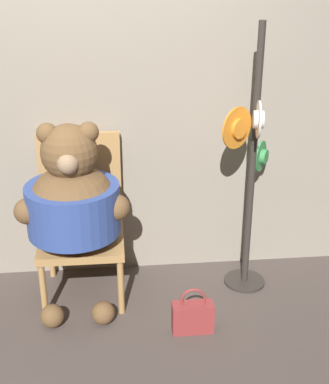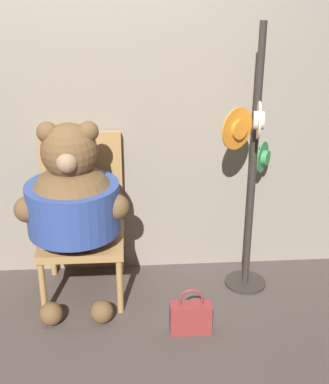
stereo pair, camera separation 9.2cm
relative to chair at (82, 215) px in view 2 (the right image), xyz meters
The scene contains 6 objects.
ground_plane 0.63m from the chair, 78.11° to the right, with size 14.00×14.00×0.00m, color #4C423D.
wall_back 0.66m from the chair, 74.51° to the left, with size 8.00×0.10×2.27m.
chair is the anchor object (origin of this frame).
teddy_bear 0.27m from the chair, 99.31° to the right, with size 0.69×0.61×1.22m.
hat_display_rack 1.13m from the chair, ahead, with size 0.39×0.48×1.75m.
handbag_on_ground 0.97m from the chair, 40.61° to the right, with size 0.25×0.10×0.30m.
Camera 2 is at (0.25, -2.84, 2.08)m, focal length 50.00 mm.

